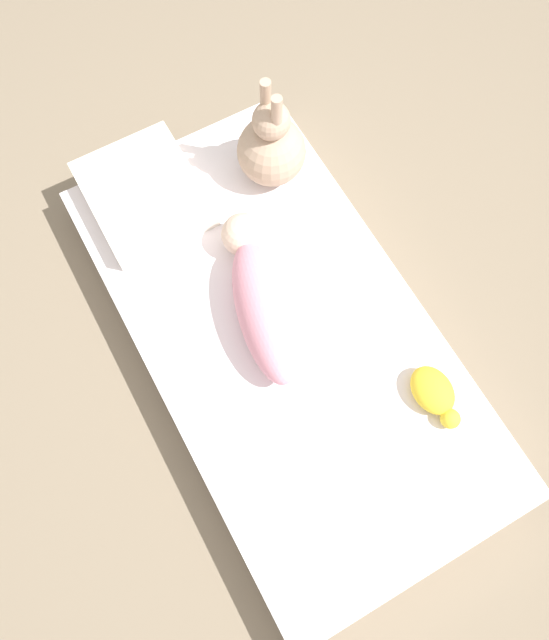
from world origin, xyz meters
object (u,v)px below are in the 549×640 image
(swaddled_baby, at_px, (261,298))
(pillow, at_px, (144,194))
(bunny_plush, at_px, (271,147))
(turtle_plush, at_px, (435,394))

(swaddled_baby, relative_size, pillow, 1.41)
(bunny_plush, bearing_deg, pillow, -104.07)
(pillow, xyz_separation_m, turtle_plush, (0.97, 0.43, -0.00))
(swaddled_baby, distance_m, bunny_plush, 0.48)
(swaddled_baby, xyz_separation_m, bunny_plush, (-0.40, 0.26, 0.05))
(swaddled_baby, bearing_deg, pillow, 30.05)
(swaddled_baby, distance_m, pillow, 0.52)
(pillow, bearing_deg, bunny_plush, 75.93)
(swaddled_baby, distance_m, turtle_plush, 0.55)
(bunny_plush, relative_size, turtle_plush, 1.98)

